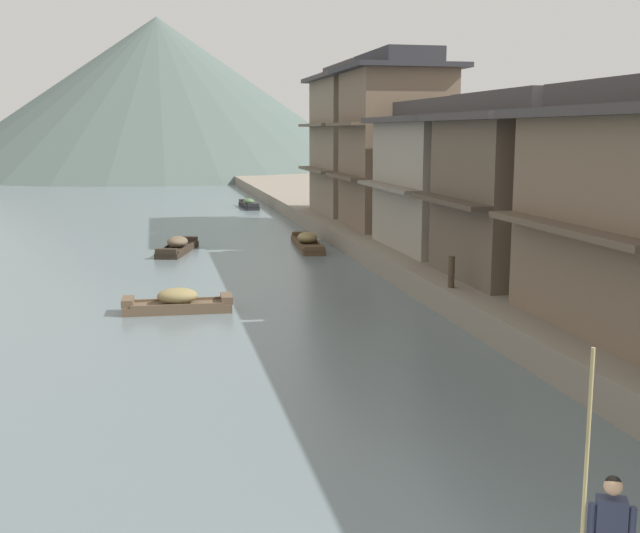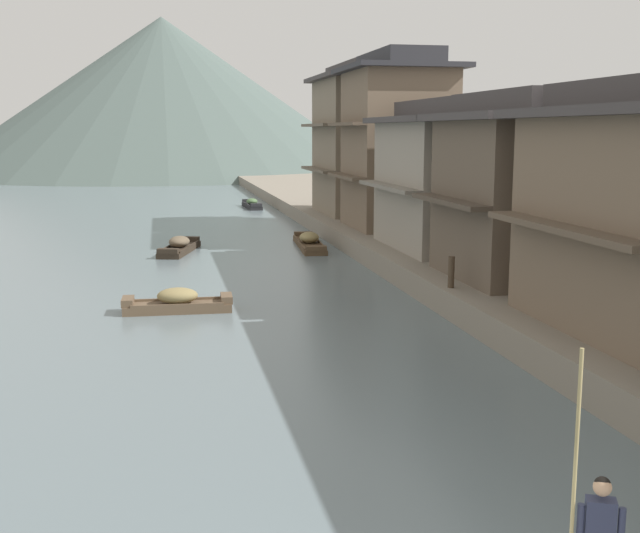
# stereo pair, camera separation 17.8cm
# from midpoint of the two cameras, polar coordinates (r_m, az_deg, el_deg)

# --- Properties ---
(riverbank_right) EXTENTS (18.00, 110.00, 0.87)m
(riverbank_right) POSITION_cam_midpoint_polar(r_m,az_deg,el_deg) (40.94, 13.78, 2.00)
(riverbank_right) COLOR gray
(riverbank_right) RESTS_ON ground
(boatman_person) EXTENTS (0.54, 0.35, 3.04)m
(boatman_person) POSITION_cam_midpoint_polar(r_m,az_deg,el_deg) (9.56, 19.48, -17.30)
(boatman_person) COLOR black
(boatman_person) RESTS_ON boat_foreground_poled
(boat_moored_nearest) EXTENTS (1.47, 5.76, 0.77)m
(boat_moored_nearest) POSITION_cam_midpoint_polar(r_m,az_deg,el_deg) (39.55, -1.04, 1.75)
(boat_moored_nearest) COLOR brown
(boat_moored_nearest) RESTS_ON ground
(boat_moored_second) EXTENTS (3.52, 1.16, 0.78)m
(boat_moored_second) POSITION_cam_midpoint_polar(r_m,az_deg,el_deg) (25.88, -10.37, -2.57)
(boat_moored_second) COLOR brown
(boat_moored_second) RESTS_ON ground
(boat_moored_third) EXTENTS (2.23, 4.57, 0.78)m
(boat_moored_third) POSITION_cam_midpoint_polar(r_m,az_deg,el_deg) (38.52, -10.32, 1.41)
(boat_moored_third) COLOR #33281E
(boat_moored_third) RESTS_ON ground
(boat_moored_far) EXTENTS (1.13, 4.23, 0.72)m
(boat_moored_far) POSITION_cam_midpoint_polar(r_m,az_deg,el_deg) (60.11, -5.22, 4.45)
(boat_moored_far) COLOR #232326
(boat_moored_far) RESTS_ON ground
(house_waterfront_tall) EXTENTS (5.37, 6.37, 6.14)m
(house_waterfront_tall) POSITION_cam_midpoint_polar(r_m,az_deg,el_deg) (27.17, 13.89, 5.51)
(house_waterfront_tall) COLOR brown
(house_waterfront_tall) RESTS_ON riverbank_right
(house_waterfront_narrow) EXTENTS (6.27, 7.74, 6.14)m
(house_waterfront_narrow) POSITION_cam_midpoint_polar(r_m,az_deg,el_deg) (33.76, 9.43, 6.41)
(house_waterfront_narrow) COLOR gray
(house_waterfront_narrow) RESTS_ON riverbank_right
(house_waterfront_far) EXTENTS (5.78, 6.42, 8.74)m
(house_waterfront_far) POSITION_cam_midpoint_polar(r_m,az_deg,el_deg) (40.70, 5.30, 8.89)
(house_waterfront_far) COLOR #75604C
(house_waterfront_far) RESTS_ON riverbank_right
(house_waterfront_end) EXTENTS (5.92, 7.72, 8.74)m
(house_waterfront_end) POSITION_cam_midpoint_polar(r_m,az_deg,el_deg) (47.82, 2.75, 9.02)
(house_waterfront_end) COLOR #7F705B
(house_waterfront_end) RESTS_ON riverbank_right
(mooring_post_dock_mid) EXTENTS (0.20, 0.20, 1.00)m
(mooring_post_dock_mid) POSITION_cam_midpoint_polar(r_m,az_deg,el_deg) (25.23, 9.22, -0.39)
(mooring_post_dock_mid) COLOR #473828
(mooring_post_dock_mid) RESTS_ON riverbank_right
(hill_far_west) EXTENTS (61.93, 61.93, 21.27)m
(hill_far_west) POSITION_cam_midpoint_polar(r_m,az_deg,el_deg) (115.71, -11.53, 11.95)
(hill_far_west) COLOR #4C5B56
(hill_far_west) RESTS_ON ground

